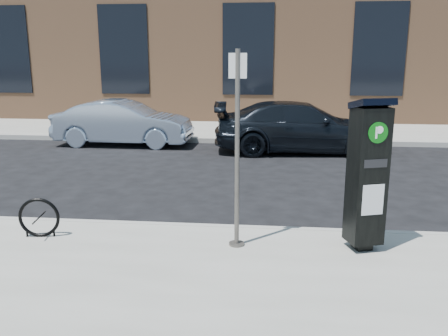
# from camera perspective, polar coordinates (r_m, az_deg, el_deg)

# --- Properties ---
(ground) EXTENTS (120.00, 120.00, 0.00)m
(ground) POSITION_cam_1_polar(r_m,az_deg,el_deg) (7.71, -2.04, -7.88)
(ground) COLOR black
(ground) RESTS_ON ground
(sidewalk_far) EXTENTS (60.00, 12.00, 0.15)m
(sidewalk_far) POSITION_cam_1_polar(r_m,az_deg,el_deg) (21.31, 3.10, 6.09)
(sidewalk_far) COLOR gray
(sidewalk_far) RESTS_ON ground
(curb_near) EXTENTS (60.00, 0.12, 0.16)m
(curb_near) POSITION_cam_1_polar(r_m,az_deg,el_deg) (7.67, -2.07, -7.42)
(curb_near) COLOR #9E9B93
(curb_near) RESTS_ON ground
(curb_far) EXTENTS (60.00, 0.12, 0.16)m
(curb_far) POSITION_cam_1_polar(r_m,az_deg,el_deg) (15.41, 2.01, 3.25)
(curb_far) COLOR #9E9B93
(curb_far) RESTS_ON ground
(building) EXTENTS (28.00, 10.05, 8.25)m
(building) POSITION_cam_1_polar(r_m,az_deg,el_deg) (24.17, 3.59, 16.63)
(building) COLOR #996845
(building) RESTS_ON ground
(parking_kiosk) EXTENTS (0.60, 0.56, 2.12)m
(parking_kiosk) POSITION_cam_1_polar(r_m,az_deg,el_deg) (6.71, 16.85, -0.65)
(parking_kiosk) COLOR black
(parking_kiosk) RESTS_ON sidewalk_near
(sign_pole) EXTENTS (0.24, 0.22, 2.74)m
(sign_pole) POSITION_cam_1_polar(r_m,az_deg,el_deg) (6.48, 1.59, 1.92)
(sign_pole) COLOR #4B4542
(sign_pole) RESTS_ON sidewalk_near
(bike_rack) EXTENTS (0.61, 0.13, 0.61)m
(bike_rack) POSITION_cam_1_polar(r_m,az_deg,el_deg) (7.59, -21.36, -5.60)
(bike_rack) COLOR black
(bike_rack) RESTS_ON sidewalk_near
(car_silver) EXTENTS (4.32, 1.56, 1.41)m
(car_silver) POSITION_cam_1_polar(r_m,az_deg,el_deg) (15.39, -12.02, 5.34)
(car_silver) COLOR #99ABC3
(car_silver) RESTS_ON ground
(car_dark) EXTENTS (5.24, 2.51, 1.47)m
(car_dark) POSITION_cam_1_polar(r_m,az_deg,el_deg) (14.17, 9.19, 4.90)
(car_dark) COLOR black
(car_dark) RESTS_ON ground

